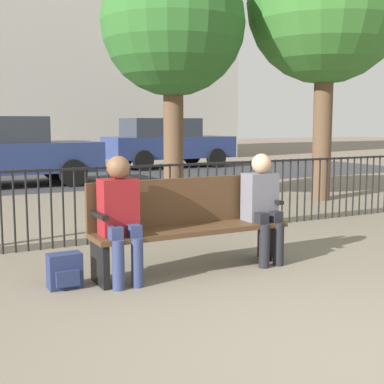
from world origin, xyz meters
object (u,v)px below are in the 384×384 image
(tree_1, at_px, (326,5))
(parked_car_1, at_px, (167,142))
(seated_person_1, at_px, (263,202))
(backpack, at_px, (65,271))
(tree_0, at_px, (173,25))
(seated_person_0, at_px, (120,213))
(park_bench, at_px, (188,221))
(parked_car_0, at_px, (3,150))

(tree_1, xyz_separation_m, parked_car_1, (0.60, 8.21, -2.79))
(seated_person_1, distance_m, backpack, 2.13)
(parked_car_1, bearing_deg, backpack, -119.25)
(backpack, distance_m, tree_1, 7.50)
(backpack, height_order, tree_1, tree_1)
(seated_person_1, height_order, parked_car_1, parked_car_1)
(tree_0, bearing_deg, seated_person_1, -103.31)
(seated_person_1, bearing_deg, parked_car_1, 69.42)
(seated_person_1, xyz_separation_m, parked_car_1, (4.33, 11.54, 0.19))
(tree_0, relative_size, parked_car_1, 1.07)
(backpack, bearing_deg, seated_person_0, -12.08)
(seated_person_1, bearing_deg, tree_1, 41.70)
(tree_1, bearing_deg, parked_car_1, 85.85)
(seated_person_1, bearing_deg, backpack, 177.03)
(park_bench, xyz_separation_m, seated_person_1, (0.81, -0.13, 0.15))
(seated_person_0, distance_m, tree_1, 6.94)
(tree_1, distance_m, parked_car_1, 8.69)
(tree_1, xyz_separation_m, parked_car_0, (-5.05, 5.15, -2.79))
(seated_person_0, xyz_separation_m, tree_0, (2.55, 4.13, 2.51))
(seated_person_0, bearing_deg, parked_car_1, 62.89)
(seated_person_1, relative_size, parked_car_0, 0.28)
(tree_0, height_order, parked_car_0, tree_0)
(seated_person_0, xyz_separation_m, parked_car_1, (5.91, 11.54, 0.18))
(seated_person_0, relative_size, tree_1, 0.23)
(seated_person_0, height_order, seated_person_1, seated_person_0)
(seated_person_0, xyz_separation_m, backpack, (-0.50, 0.11, -0.51))
(seated_person_1, relative_size, parked_car_1, 0.28)
(park_bench, bearing_deg, backpack, -178.80)
(tree_0, distance_m, parked_car_1, 8.46)
(seated_person_1, distance_m, parked_car_1, 12.33)
(tree_0, height_order, tree_1, tree_1)
(park_bench, height_order, seated_person_0, seated_person_0)
(tree_1, bearing_deg, seated_person_1, -138.30)
(parked_car_0, bearing_deg, tree_1, -45.59)
(parked_car_0, height_order, parked_car_1, same)
(tree_1, distance_m, parked_car_0, 7.73)
(backpack, xyz_separation_m, tree_0, (3.05, 4.02, 3.02))
(backpack, bearing_deg, seated_person_1, -2.97)
(tree_1, relative_size, parked_car_0, 1.22)
(backpack, bearing_deg, tree_0, 52.87)
(seated_person_0, bearing_deg, tree_0, 58.29)
(park_bench, height_order, tree_0, tree_0)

